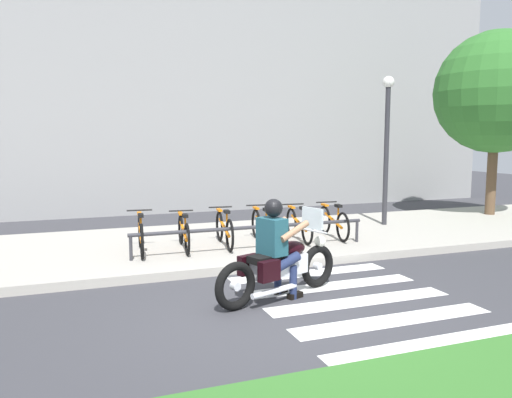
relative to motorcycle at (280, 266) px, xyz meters
The scene contains 20 objects.
ground_plane 0.76m from the motorcycle, 114.05° to the right, with size 48.00×48.00×0.00m, color #38383D.
grass_median 2.95m from the motorcycle, 94.84° to the right, with size 24.00×1.10×0.08m, color #336B28.
sidewalk 3.64m from the motorcycle, 93.90° to the left, with size 24.00×4.40×0.15m, color #A8A399.
crosswalk_stripe_0 2.41m from the motorcycle, 65.38° to the right, with size 2.80×0.40×0.01m, color white.
crosswalk_stripe_1 1.74m from the motorcycle, 53.89° to the right, with size 2.80×0.40×0.01m, color white.
crosswalk_stripe_2 1.22m from the motorcycle, 29.23° to the right, with size 2.80×0.40×0.01m, color white.
crosswalk_stripe_3 1.12m from the motorcycle, 14.12° to the left, with size 2.80×0.40×0.01m, color white.
crosswalk_stripe_4 1.51m from the motorcycle, 46.74° to the left, with size 2.80×0.40×0.01m, color white.
motorcycle is the anchor object (origin of this frame).
rider 0.38m from the motorcycle, 162.38° to the right, with size 0.74×0.68×1.45m.
bicycle_0 3.36m from the motorcycle, 117.81° to the left, with size 0.48×1.69×0.77m.
bicycle_1 3.06m from the motorcycle, 104.15° to the left, with size 0.48×1.64×0.72m.
bicycle_2 2.97m from the motorcycle, 88.67° to the left, with size 0.48×1.66×0.76m.
bicycle_3 3.10m from the motorcycle, 73.38° to the left, with size 0.48×1.70×0.76m.
bicycle_4 3.42m from the motorcycle, 60.15° to the left, with size 0.48×1.60×0.74m.
bicycle_5 3.90m from the motorcycle, 49.66° to the left, with size 0.48×1.60×0.75m.
bike_rack 2.46m from the motorcycle, 78.82° to the left, with size 4.69×0.07×0.49m.
street_lamp 6.35m from the motorcycle, 41.41° to the left, with size 0.28×0.28×3.78m.
tree_near_rack 9.93m from the motorcycle, 27.86° to the left, with size 3.34×3.34×5.22m.
building_backdrop 9.96m from the motorcycle, 91.52° to the left, with size 24.00×1.20×7.97m, color gray.
Camera 1 is at (-2.56, -5.96, 2.30)m, focal length 35.48 mm.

